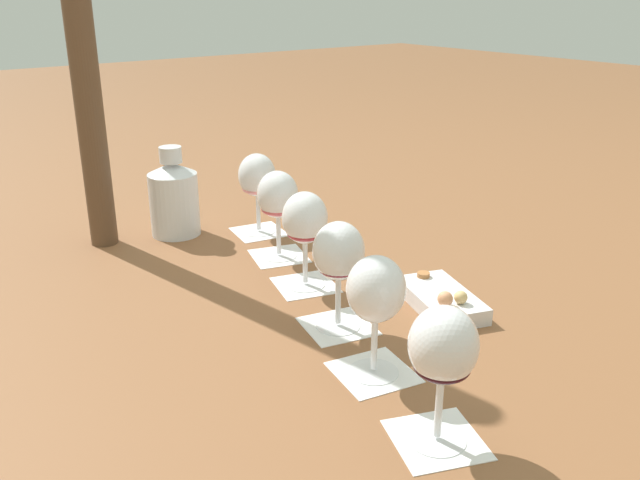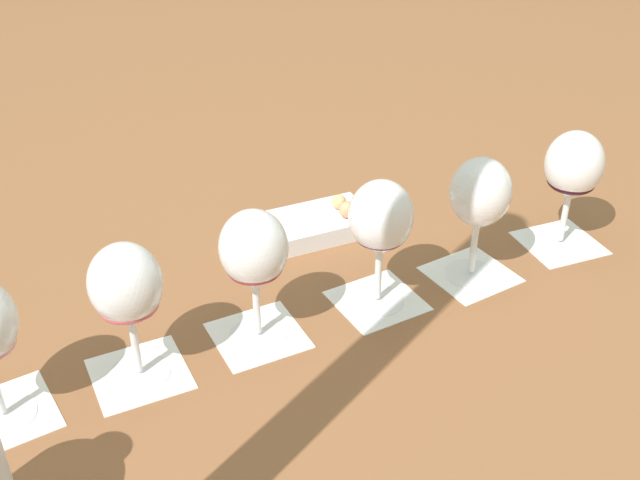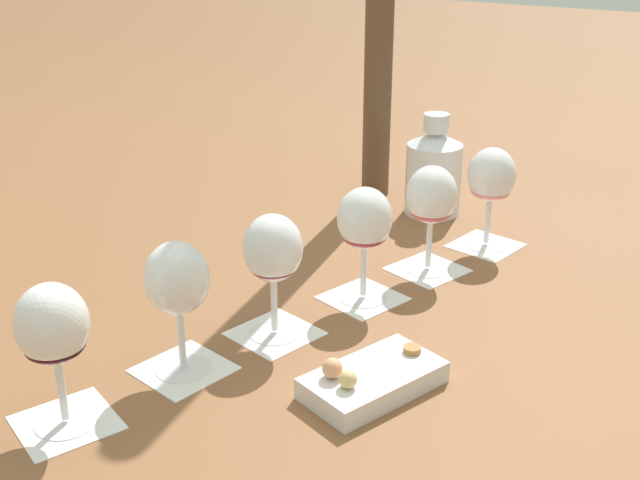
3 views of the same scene
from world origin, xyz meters
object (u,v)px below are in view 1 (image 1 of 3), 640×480
at_px(wine_glass_5, 443,352).
at_px(ceramic_vase, 174,197).
at_px(wine_glass_1, 278,199).
at_px(wine_glass_2, 305,223).
at_px(snack_dish, 441,299).
at_px(wine_glass_3, 339,256).
at_px(wine_glass_0, 257,179).
at_px(wine_glass_4, 376,295).

height_order(wine_glass_5, ceramic_vase, ceramic_vase).
xyz_separation_m(wine_glass_1, wine_glass_2, (0.15, -0.04, -0.00)).
relative_size(wine_glass_5, snack_dish, 0.90).
relative_size(wine_glass_3, wine_glass_5, 1.00).
distance_m(wine_glass_0, wine_glass_4, 0.63).
bearing_deg(wine_glass_5, wine_glass_1, 163.61).
distance_m(wine_glass_1, wine_glass_4, 0.47).
bearing_deg(wine_glass_5, wine_glass_0, 163.51).
bearing_deg(wine_glass_4, wine_glass_5, -13.87).
bearing_deg(ceramic_vase, wine_glass_4, -2.71).
bearing_deg(wine_glass_1, wine_glass_4, -17.28).
bearing_deg(wine_glass_2, wine_glass_0, 163.84).
distance_m(wine_glass_3, wine_glass_5, 0.32).
xyz_separation_m(wine_glass_2, wine_glass_3, (0.16, -0.05, -0.00)).
height_order(wine_glass_1, wine_glass_4, same).
bearing_deg(wine_glass_0, wine_glass_1, -16.92).
height_order(wine_glass_0, wine_glass_5, same).
bearing_deg(wine_glass_3, ceramic_vase, -178.57).
bearing_deg(wine_glass_0, wine_glass_2, -16.16).
height_order(wine_glass_0, wine_glass_3, same).
distance_m(wine_glass_4, ceramic_vase, 0.71).
bearing_deg(snack_dish, wine_glass_5, -47.46).
distance_m(wine_glass_0, wine_glass_5, 0.80).
bearing_deg(wine_glass_0, snack_dish, 5.14).
relative_size(wine_glass_0, wine_glass_1, 1.00).
bearing_deg(ceramic_vase, wine_glass_3, 1.43).
xyz_separation_m(wine_glass_4, snack_dish, (-0.09, 0.23, -0.11)).
xyz_separation_m(wine_glass_5, snack_dish, (-0.25, 0.27, -0.11)).
relative_size(wine_glass_3, snack_dish, 0.90).
height_order(wine_glass_1, wine_glass_2, same).
height_order(wine_glass_4, snack_dish, wine_glass_4).
bearing_deg(wine_glass_4, wine_glass_3, 161.50).
distance_m(wine_glass_1, wine_glass_5, 0.64).
relative_size(wine_glass_1, wine_glass_3, 1.00).
height_order(wine_glass_0, ceramic_vase, ceramic_vase).
xyz_separation_m(wine_glass_0, wine_glass_3, (0.46, -0.14, -0.00)).
height_order(wine_glass_3, ceramic_vase, ceramic_vase).
distance_m(wine_glass_0, snack_dish, 0.53).
height_order(ceramic_vase, snack_dish, ceramic_vase).
bearing_deg(wine_glass_1, snack_dish, 14.05).
bearing_deg(wine_glass_3, snack_dish, 73.71).
bearing_deg(wine_glass_1, wine_glass_3, -16.72).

